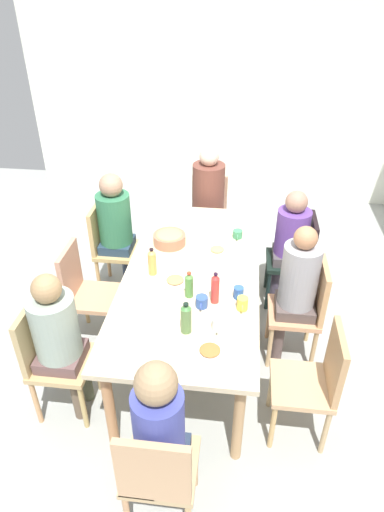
# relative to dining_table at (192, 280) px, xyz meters

# --- Properties ---
(ground_plane) EXTENTS (7.21, 7.21, 0.00)m
(ground_plane) POSITION_rel_dining_table_xyz_m (0.00, 0.00, -0.69)
(ground_plane) COLOR #979B96
(wall_left) EXTENTS (0.12, 5.03, 2.60)m
(wall_left) POSITION_rel_dining_table_xyz_m (-3.06, 0.00, 0.61)
(wall_left) COLOR silver
(wall_left) RESTS_ON ground_plane
(dining_table) EXTENTS (2.21, 1.03, 0.77)m
(dining_table) POSITION_rel_dining_table_xyz_m (0.00, 0.00, 0.00)
(dining_table) COLOR beige
(dining_table) RESTS_ON ground_plane
(chair_0) EXTENTS (0.40, 0.40, 0.90)m
(chair_0) POSITION_rel_dining_table_xyz_m (1.48, 0.00, -0.18)
(chair_0) COLOR tan
(chair_0) RESTS_ON ground_plane
(person_0) EXTENTS (0.30, 0.30, 1.22)m
(person_0) POSITION_rel_dining_table_xyz_m (1.39, 0.00, 0.03)
(person_0) COLOR #303442
(person_0) RESTS_ON ground_plane
(chair_1) EXTENTS (0.40, 0.40, 0.90)m
(chair_1) POSITION_rel_dining_table_xyz_m (-0.74, -0.90, -0.18)
(chair_1) COLOR tan
(chair_1) RESTS_ON ground_plane
(person_1) EXTENTS (0.31, 0.31, 1.23)m
(person_1) POSITION_rel_dining_table_xyz_m (-0.74, -0.81, 0.05)
(person_1) COLOR #242C4E
(person_1) RESTS_ON ground_plane
(chair_2) EXTENTS (0.40, 0.40, 0.90)m
(chair_2) POSITION_rel_dining_table_xyz_m (-1.48, 0.00, -0.18)
(chair_2) COLOR tan
(chair_2) RESTS_ON ground_plane
(person_2) EXTENTS (0.33, 0.33, 1.28)m
(person_2) POSITION_rel_dining_table_xyz_m (-1.39, 0.00, 0.07)
(person_2) COLOR #273651
(person_2) RESTS_ON ground_plane
(chair_3) EXTENTS (0.40, 0.40, 0.90)m
(chair_3) POSITION_rel_dining_table_xyz_m (0.00, 0.90, -0.18)
(chair_3) COLOR tan
(chair_3) RESTS_ON ground_plane
(person_3) EXTENTS (0.30, 0.30, 1.22)m
(person_3) POSITION_rel_dining_table_xyz_m (-0.00, 0.80, 0.03)
(person_3) COLOR brown
(person_3) RESTS_ON ground_plane
(chair_4) EXTENTS (0.40, 0.40, 0.90)m
(chair_4) POSITION_rel_dining_table_xyz_m (0.00, -0.90, -0.18)
(chair_4) COLOR tan
(chair_4) RESTS_ON ground_plane
(chair_5) EXTENTS (0.40, 0.40, 0.90)m
(chair_5) POSITION_rel_dining_table_xyz_m (0.74, -0.90, -0.18)
(chair_5) COLOR tan
(chair_5) RESTS_ON ground_plane
(person_5) EXTENTS (0.31, 0.31, 1.18)m
(person_5) POSITION_rel_dining_table_xyz_m (0.74, -0.80, 0.02)
(person_5) COLOR #4F5640
(person_5) RESTS_ON ground_plane
(chair_6) EXTENTS (0.40, 0.40, 0.90)m
(chair_6) POSITION_rel_dining_table_xyz_m (-0.74, 0.90, -0.18)
(chair_6) COLOR black
(chair_6) RESTS_ON ground_plane
(person_6) EXTENTS (0.30, 0.30, 1.16)m
(person_6) POSITION_rel_dining_table_xyz_m (-0.74, 0.80, -0.00)
(person_6) COLOR #3C3546
(person_6) RESTS_ON ground_plane
(chair_7) EXTENTS (0.40, 0.40, 0.90)m
(chair_7) POSITION_rel_dining_table_xyz_m (0.74, 0.90, -0.18)
(chair_7) COLOR tan
(chair_7) RESTS_ON ground_plane
(plate_0) EXTENTS (0.24, 0.24, 0.04)m
(plate_0) POSITION_rel_dining_table_xyz_m (0.15, -0.11, 0.09)
(plate_0) COLOR silver
(plate_0) RESTS_ON dining_table
(plate_1) EXTENTS (0.21, 0.21, 0.04)m
(plate_1) POSITION_rel_dining_table_xyz_m (-0.31, 0.17, 0.09)
(plate_1) COLOR #EDE9CA
(plate_1) RESTS_ON dining_table
(plate_2) EXTENTS (0.24, 0.24, 0.04)m
(plate_2) POSITION_rel_dining_table_xyz_m (0.84, 0.21, 0.09)
(plate_2) COLOR silver
(plate_2) RESTS_ON dining_table
(bowl_0) EXTENTS (0.27, 0.27, 0.11)m
(bowl_0) POSITION_rel_dining_table_xyz_m (-0.39, -0.24, 0.13)
(bowl_0) COLOR #A1694D
(bowl_0) RESTS_ON dining_table
(cup_0) EXTENTS (0.11, 0.07, 0.09)m
(cup_0) POSITION_rel_dining_table_xyz_m (0.27, 0.37, 0.12)
(cup_0) COLOR #2E57A3
(cup_0) RESTS_ON dining_table
(cup_1) EXTENTS (0.11, 0.08, 0.10)m
(cup_1) POSITION_rel_dining_table_xyz_m (0.40, 0.40, 0.12)
(cup_1) COLOR #DECC45
(cup_1) RESTS_ON dining_table
(cup_2) EXTENTS (0.12, 0.08, 0.07)m
(cup_2) POSITION_rel_dining_table_xyz_m (-0.57, 0.33, 0.11)
(cup_2) COLOR #3F8D5E
(cup_2) RESTS_ON dining_table
(cup_3) EXTENTS (0.12, 0.09, 0.08)m
(cup_3) POSITION_rel_dining_table_xyz_m (0.40, 0.12, 0.11)
(cup_3) COLOR #315097
(cup_3) RESTS_ON dining_table
(cup_4) EXTENTS (0.11, 0.08, 0.09)m
(cup_4) POSITION_rel_dining_table_xyz_m (0.62, 0.25, 0.12)
(cup_4) COLOR white
(cup_4) RESTS_ON dining_table
(bottle_0) EXTENTS (0.06, 0.06, 0.23)m
(bottle_0) POSITION_rel_dining_table_xyz_m (0.05, -0.30, 0.18)
(bottle_0) COLOR gold
(bottle_0) RESTS_ON dining_table
(bottle_1) EXTENTS (0.07, 0.07, 0.23)m
(bottle_1) POSITION_rel_dining_table_xyz_m (0.66, 0.04, 0.18)
(bottle_1) COLOR #527640
(bottle_1) RESTS_ON dining_table
(bottle_2) EXTENTS (0.06, 0.06, 0.24)m
(bottle_2) POSITION_rel_dining_table_xyz_m (0.34, 0.20, 0.19)
(bottle_2) COLOR red
(bottle_2) RESTS_ON dining_table
(bottle_3) EXTENTS (0.06, 0.06, 0.21)m
(bottle_3) POSITION_rel_dining_table_xyz_m (0.30, 0.02, 0.17)
(bottle_3) COLOR #498039
(bottle_3) RESTS_ON dining_table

